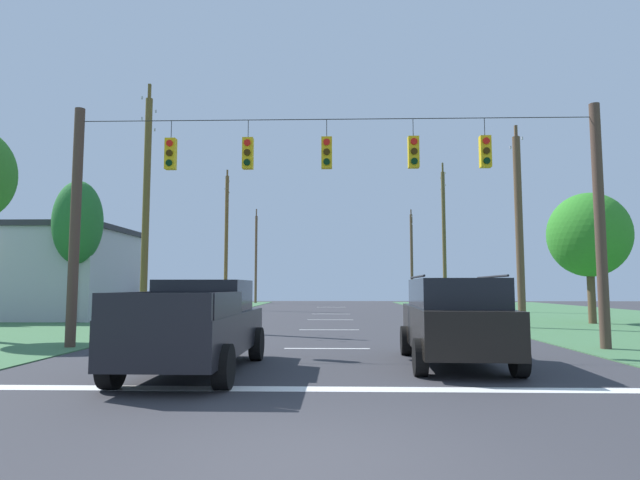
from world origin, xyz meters
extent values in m
plane|color=#333338|center=(0.00, 0.00, 0.00)|extent=(120.00, 120.00, 0.00)
cube|color=white|center=(0.00, 3.86, 0.00)|extent=(13.28, 0.45, 0.01)
cube|color=white|center=(0.00, 9.86, 0.00)|extent=(2.50, 0.15, 0.01)
cube|color=white|center=(0.00, 16.43, 0.00)|extent=(2.50, 0.15, 0.01)
cube|color=white|center=(0.00, 23.03, 0.00)|extent=(2.50, 0.15, 0.01)
cube|color=white|center=(0.00, 29.03, 0.00)|extent=(2.50, 0.15, 0.01)
cube|color=white|center=(0.00, 40.12, 0.00)|extent=(2.50, 0.15, 0.01)
cylinder|color=#4C382E|center=(-7.58, 9.80, 3.63)|extent=(0.30, 0.30, 7.25)
cylinder|color=#4C382E|center=(8.00, 9.80, 3.63)|extent=(0.30, 0.30, 7.25)
cylinder|color=black|center=(0.21, 9.80, 6.85)|extent=(15.58, 0.02, 0.02)
cylinder|color=black|center=(-4.74, 9.80, 6.57)|extent=(0.02, 0.02, 0.56)
cube|color=yellow|center=(-4.74, 9.80, 5.81)|extent=(0.32, 0.24, 0.95)
cylinder|color=red|center=(-4.74, 9.66, 6.11)|extent=(0.20, 0.04, 0.20)
cylinder|color=#352203|center=(-4.74, 9.66, 5.81)|extent=(0.20, 0.04, 0.20)
cylinder|color=black|center=(-4.74, 9.66, 5.51)|extent=(0.20, 0.04, 0.20)
cylinder|color=black|center=(-2.38, 9.80, 6.57)|extent=(0.02, 0.02, 0.56)
cube|color=yellow|center=(-2.38, 9.80, 5.81)|extent=(0.32, 0.24, 0.95)
cylinder|color=red|center=(-2.38, 9.66, 6.11)|extent=(0.20, 0.04, 0.20)
cylinder|color=#352203|center=(-2.38, 9.66, 5.81)|extent=(0.20, 0.04, 0.20)
cylinder|color=black|center=(-2.38, 9.66, 5.51)|extent=(0.20, 0.04, 0.20)
cylinder|color=black|center=(0.00, 9.80, 6.57)|extent=(0.02, 0.02, 0.56)
cube|color=yellow|center=(0.00, 9.80, 5.81)|extent=(0.32, 0.24, 0.95)
cylinder|color=red|center=(0.00, 9.66, 6.11)|extent=(0.20, 0.04, 0.20)
cylinder|color=#352203|center=(0.00, 9.66, 5.81)|extent=(0.20, 0.04, 0.20)
cylinder|color=black|center=(0.00, 9.66, 5.51)|extent=(0.20, 0.04, 0.20)
cylinder|color=black|center=(2.60, 9.80, 6.57)|extent=(0.02, 0.02, 0.56)
cube|color=yellow|center=(2.60, 9.80, 5.81)|extent=(0.32, 0.24, 0.95)
cylinder|color=red|center=(2.60, 9.66, 6.11)|extent=(0.20, 0.04, 0.20)
cylinder|color=#352203|center=(2.60, 9.66, 5.81)|extent=(0.20, 0.04, 0.20)
cylinder|color=black|center=(2.60, 9.66, 5.51)|extent=(0.20, 0.04, 0.20)
cylinder|color=black|center=(4.73, 9.80, 6.57)|extent=(0.02, 0.02, 0.56)
cube|color=yellow|center=(4.73, 9.80, 5.81)|extent=(0.32, 0.24, 0.95)
cylinder|color=red|center=(4.73, 9.66, 6.11)|extent=(0.20, 0.04, 0.20)
cylinder|color=#352203|center=(4.73, 9.66, 5.81)|extent=(0.20, 0.04, 0.20)
cylinder|color=black|center=(4.73, 9.66, 5.51)|extent=(0.20, 0.04, 0.20)
cube|color=black|center=(-2.72, 5.60, 0.82)|extent=(2.05, 5.42, 0.85)
cube|color=black|center=(-2.71, 6.25, 1.60)|extent=(1.87, 1.92, 0.70)
cube|color=black|center=(-3.67, 4.26, 1.48)|extent=(0.12, 2.38, 0.45)
cube|color=black|center=(-1.79, 4.24, 1.48)|extent=(0.12, 2.38, 0.45)
cube|color=black|center=(-2.74, 2.95, 1.48)|extent=(1.96, 0.12, 0.45)
cylinder|color=black|center=(-3.70, 7.44, 0.40)|extent=(0.29, 0.80, 0.80)
cylinder|color=black|center=(-1.70, 7.42, 0.40)|extent=(0.29, 0.80, 0.80)
cylinder|color=black|center=(-3.74, 3.77, 0.40)|extent=(0.29, 0.80, 0.80)
cylinder|color=black|center=(-1.74, 3.75, 0.40)|extent=(0.29, 0.80, 0.80)
cube|color=black|center=(3.01, 6.83, 0.85)|extent=(2.19, 4.89, 0.95)
cube|color=black|center=(3.00, 6.68, 1.66)|extent=(1.96, 3.29, 0.65)
cylinder|color=black|center=(2.15, 6.72, 2.03)|extent=(0.18, 2.72, 0.05)
cylinder|color=black|center=(3.85, 6.63, 2.03)|extent=(0.18, 2.72, 0.05)
cylinder|color=black|center=(2.11, 8.50, 0.38)|extent=(0.30, 0.77, 0.76)
cylinder|color=black|center=(4.06, 8.41, 0.38)|extent=(0.30, 0.77, 0.76)
cylinder|color=black|center=(1.95, 5.24, 0.38)|extent=(0.30, 0.77, 0.76)
cylinder|color=black|center=(3.90, 5.15, 0.38)|extent=(0.30, 0.77, 0.76)
cube|color=silver|center=(-10.55, 26.32, 0.67)|extent=(1.94, 4.36, 0.70)
cube|color=black|center=(-10.55, 26.32, 1.27)|extent=(1.69, 2.15, 0.50)
cylinder|color=black|center=(-11.40, 27.77, 0.32)|extent=(0.24, 0.65, 0.64)
cylinder|color=black|center=(-9.60, 27.71, 0.32)|extent=(0.24, 0.65, 0.64)
cylinder|color=black|center=(-11.50, 24.93, 0.32)|extent=(0.24, 0.65, 0.64)
cylinder|color=black|center=(-9.70, 24.87, 0.32)|extent=(0.24, 0.65, 0.64)
cylinder|color=brown|center=(8.41, 17.52, 4.26)|extent=(0.33, 0.33, 8.52)
cube|color=brown|center=(8.41, 17.52, 8.12)|extent=(0.12, 0.12, 1.85)
cylinder|color=#B2B7BC|center=(8.41, 18.26, 8.24)|extent=(0.08, 0.08, 0.12)
cylinder|color=#B2B7BC|center=(8.41, 16.78, 8.24)|extent=(0.08, 0.08, 0.12)
cylinder|color=brown|center=(8.50, 33.50, 5.25)|extent=(0.28, 0.28, 10.50)
cube|color=brown|center=(8.50, 33.50, 10.10)|extent=(0.12, 0.12, 2.23)
cylinder|color=#B2B7BC|center=(8.50, 34.39, 10.22)|extent=(0.08, 0.08, 0.12)
cylinder|color=#B2B7BC|center=(8.50, 32.61, 10.22)|extent=(0.08, 0.08, 0.12)
cube|color=brown|center=(8.50, 33.50, 9.20)|extent=(0.12, 0.12, 2.12)
cylinder|color=#B2B7BC|center=(8.50, 34.35, 9.32)|extent=(0.08, 0.08, 0.12)
cylinder|color=#B2B7BC|center=(8.50, 32.65, 9.32)|extent=(0.08, 0.08, 0.12)
cylinder|color=brown|center=(8.82, 52.01, 4.91)|extent=(0.31, 0.31, 9.82)
cube|color=brown|center=(8.82, 52.01, 9.42)|extent=(0.12, 0.12, 1.95)
cylinder|color=#B2B7BC|center=(8.82, 52.79, 9.54)|extent=(0.08, 0.08, 0.12)
cylinder|color=#B2B7BC|center=(8.82, 51.23, 9.54)|extent=(0.08, 0.08, 0.12)
cube|color=brown|center=(8.82, 52.01, 8.52)|extent=(0.12, 0.12, 2.24)
cylinder|color=#B2B7BC|center=(8.82, 52.91, 8.64)|extent=(0.08, 0.08, 0.12)
cylinder|color=#B2B7BC|center=(8.82, 51.12, 8.64)|extent=(0.08, 0.08, 0.12)
cylinder|color=brown|center=(-8.05, 16.84, 5.10)|extent=(0.31, 0.31, 10.20)
cube|color=brown|center=(-8.05, 16.84, 9.80)|extent=(0.12, 0.12, 2.15)
cylinder|color=#B2B7BC|center=(-8.05, 17.69, 9.92)|extent=(0.08, 0.08, 0.12)
cylinder|color=#B2B7BC|center=(-8.05, 15.98, 9.92)|extent=(0.08, 0.08, 0.12)
cube|color=brown|center=(-8.05, 16.84, 8.90)|extent=(0.12, 0.12, 2.00)
cylinder|color=#B2B7BC|center=(-8.05, 17.64, 9.02)|extent=(0.08, 0.08, 0.12)
cylinder|color=#B2B7BC|center=(-8.05, 16.03, 9.02)|extent=(0.08, 0.08, 0.12)
cylinder|color=brown|center=(-8.28, 34.90, 5.29)|extent=(0.28, 0.28, 10.59)
cube|color=brown|center=(-8.28, 34.90, 10.19)|extent=(0.12, 0.12, 1.80)
cylinder|color=#B2B7BC|center=(-8.28, 35.62, 10.31)|extent=(0.08, 0.08, 0.12)
cylinder|color=#B2B7BC|center=(-8.28, 34.17, 10.31)|extent=(0.08, 0.08, 0.12)
cube|color=brown|center=(-8.28, 34.90, 9.29)|extent=(0.12, 0.12, 2.07)
cylinder|color=#B2B7BC|center=(-8.28, 35.72, 9.41)|extent=(0.08, 0.08, 0.12)
cylinder|color=#B2B7BC|center=(-8.28, 34.07, 9.41)|extent=(0.08, 0.08, 0.12)
cylinder|color=brown|center=(-8.40, 51.24, 4.81)|extent=(0.27, 0.27, 9.62)
cube|color=brown|center=(-8.40, 51.24, 9.22)|extent=(0.12, 0.12, 2.35)
cylinder|color=#B2B7BC|center=(-8.40, 52.18, 9.34)|extent=(0.08, 0.08, 0.12)
cylinder|color=#B2B7BC|center=(-8.40, 50.30, 9.34)|extent=(0.08, 0.08, 0.12)
cylinder|color=brown|center=(-12.70, 20.08, 1.94)|extent=(0.25, 0.25, 3.89)
ellipsoid|color=#24682C|center=(-12.70, 20.08, 5.04)|extent=(2.41, 2.41, 4.21)
cylinder|color=brown|center=(12.70, 20.11, 1.60)|extent=(0.36, 0.36, 3.21)
ellipsoid|color=#2E8125|center=(12.70, 20.11, 4.34)|extent=(3.86, 3.86, 4.12)
cube|color=#B2B2B7|center=(-18.03, 23.67, 2.44)|extent=(12.06, 7.13, 4.88)
cube|color=#2D2D33|center=(-18.03, 23.67, 5.03)|extent=(12.36, 7.43, 0.30)
camera|label=1|loc=(0.21, -5.44, 1.80)|focal=29.04mm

